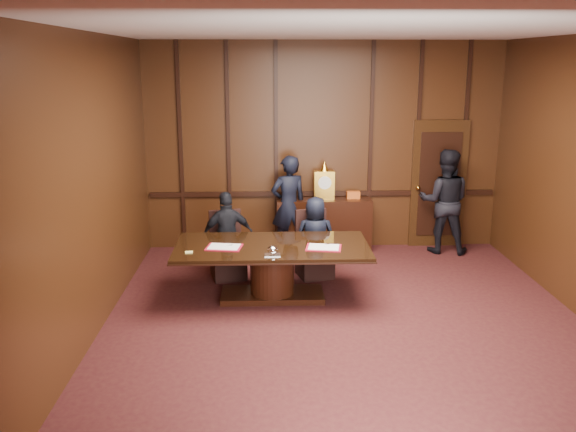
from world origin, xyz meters
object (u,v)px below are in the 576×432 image
at_px(conference_table, 272,263).
at_px(witness_right, 444,201).
at_px(signatory_right, 315,238).
at_px(witness_left, 289,205).
at_px(sideboard, 324,223).
at_px(signatory_left, 228,236).

bearing_deg(conference_table, witness_right, 34.46).
xyz_separation_m(conference_table, signatory_right, (0.65, 0.80, 0.11)).
bearing_deg(witness_right, witness_left, 14.50).
bearing_deg(witness_right, sideboard, 9.96).
distance_m(witness_left, witness_right, 2.62).
bearing_deg(signatory_left, sideboard, -152.97).
bearing_deg(witness_right, conference_table, 48.96).
height_order(witness_left, witness_right, witness_right).
distance_m(sideboard, witness_left, 0.72).
xyz_separation_m(signatory_left, witness_left, (0.95, 1.20, 0.17)).
height_order(sideboard, witness_right, witness_right).
bearing_deg(conference_table, witness_left, 81.60).
distance_m(sideboard, signatory_right, 1.39).
xyz_separation_m(signatory_right, witness_left, (-0.35, 1.20, 0.22)).
bearing_deg(signatory_right, witness_right, -152.06).
relative_size(witness_left, witness_right, 0.95).
height_order(conference_table, signatory_left, signatory_left).
distance_m(conference_table, witness_left, 2.05).
distance_m(signatory_right, witness_right, 2.58).
bearing_deg(signatory_left, witness_left, -142.44).
bearing_deg(conference_table, sideboard, 67.36).
xyz_separation_m(signatory_right, witness_right, (2.26, 1.20, 0.26)).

